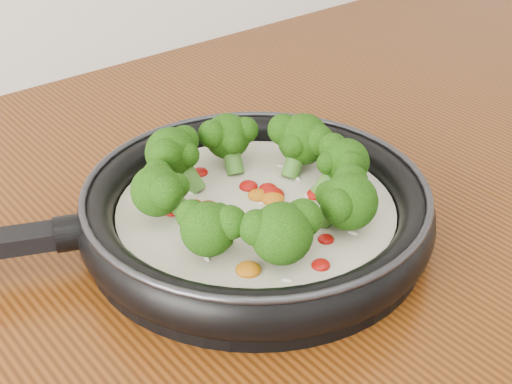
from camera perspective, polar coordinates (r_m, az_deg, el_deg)
skillet at (r=0.70m, az=-0.20°, el=-1.18°), size 0.54×0.43×0.09m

